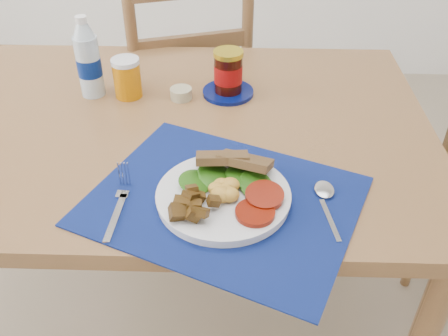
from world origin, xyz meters
The scene contains 10 objects.
table centered at (0.00, 0.20, 0.67)m, with size 1.40×0.90×0.75m.
chair_far centered at (0.03, 0.80, 0.60)m, with size 0.55×0.53×1.19m.
placemat centered at (0.20, -0.10, 0.75)m, with size 0.51×0.40×0.00m, color black.
breakfast_plate centered at (0.19, -0.10, 0.77)m, with size 0.27×0.27×0.06m.
fork centered at (-0.01, -0.11, 0.76)m, with size 0.03×0.19×0.00m.
spoon centered at (0.40, -0.09, 0.76)m, with size 0.04×0.17×0.01m.
water_bottle centered at (-0.17, 0.33, 0.85)m, with size 0.06×0.06×0.22m.
juice_glass centered at (-0.07, 0.33, 0.80)m, with size 0.07×0.07×0.10m, color #C06C05.
ramekin centered at (0.07, 0.32, 0.76)m, with size 0.06×0.06×0.03m, color tan.
jam_on_saucer centered at (0.19, 0.35, 0.81)m, with size 0.14×0.14×0.12m.
Camera 1 is at (0.22, -0.85, 1.41)m, focal length 40.00 mm.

